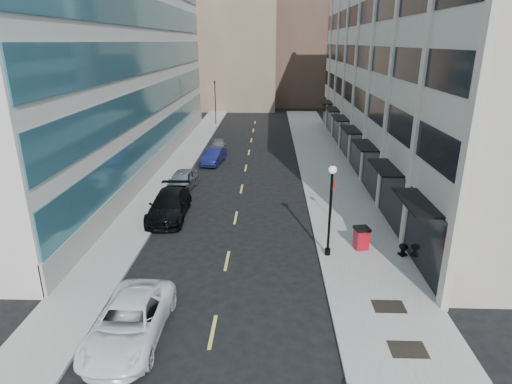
# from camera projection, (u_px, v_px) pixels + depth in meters

# --- Properties ---
(ground) EXTENTS (160.00, 160.00, 0.00)m
(ground) POSITION_uv_depth(u_px,v_px,m) (206.00, 367.00, 15.61)
(ground) COLOR black
(ground) RESTS_ON ground
(sidewalk_right) EXTENTS (5.00, 80.00, 0.15)m
(sidewalk_right) POSITION_uv_depth(u_px,v_px,m) (335.00, 189.00, 34.19)
(sidewalk_right) COLOR gray
(sidewalk_right) RESTS_ON ground
(sidewalk_left) EXTENTS (3.00, 80.00, 0.15)m
(sidewalk_left) POSITION_uv_depth(u_px,v_px,m) (162.00, 187.00, 34.64)
(sidewalk_left) COLOR gray
(sidewalk_left) RESTS_ON ground
(building_right) EXTENTS (15.30, 46.50, 18.25)m
(building_right) POSITION_uv_depth(u_px,v_px,m) (438.00, 68.00, 37.52)
(building_right) COLOR beige
(building_right) RESTS_ON ground
(building_left) EXTENTS (16.14, 46.00, 20.00)m
(building_left) POSITION_uv_depth(u_px,v_px,m) (68.00, 56.00, 38.24)
(building_left) COLOR silver
(building_left) RESTS_ON ground
(skyline_tan_near) EXTENTS (14.00, 18.00, 28.00)m
(skyline_tan_near) POSITION_uv_depth(u_px,v_px,m) (236.00, 25.00, 75.17)
(skyline_tan_near) COLOR #8B705B
(skyline_tan_near) RESTS_ON ground
(skyline_brown) EXTENTS (12.00, 16.00, 34.00)m
(skyline_brown) POSITION_uv_depth(u_px,v_px,m) (303.00, 8.00, 77.56)
(skyline_brown) COLOR brown
(skyline_brown) RESTS_ON ground
(skyline_tan_far) EXTENTS (12.00, 14.00, 22.00)m
(skyline_tan_far) POSITION_uv_depth(u_px,v_px,m) (190.00, 43.00, 85.91)
(skyline_tan_far) COLOR #8B705B
(skyline_tan_far) RESTS_ON ground
(skyline_stone) EXTENTS (10.00, 14.00, 20.00)m
(skyline_stone) POSITION_uv_depth(u_px,v_px,m) (362.00, 49.00, 73.91)
(skyline_stone) COLOR beige
(skyline_stone) RESTS_ON ground
(grate_mid) EXTENTS (1.40, 1.00, 0.01)m
(grate_mid) POSITION_uv_depth(u_px,v_px,m) (408.00, 349.00, 16.26)
(grate_mid) COLOR black
(grate_mid) RESTS_ON sidewalk_right
(grate_far) EXTENTS (1.40, 1.00, 0.01)m
(grate_far) POSITION_uv_depth(u_px,v_px,m) (389.00, 306.00, 18.90)
(grate_far) COLOR black
(grate_far) RESTS_ON sidewalk_right
(road_centerline) EXTENTS (0.15, 68.20, 0.01)m
(road_centerline) POSITION_uv_depth(u_px,v_px,m) (239.00, 202.00, 31.63)
(road_centerline) COLOR #D8CC4C
(road_centerline) RESTS_ON ground
(traffic_signal) EXTENTS (0.66, 0.66, 6.98)m
(traffic_signal) POSITION_uv_depth(u_px,v_px,m) (215.00, 84.00, 59.12)
(traffic_signal) COLOR black
(traffic_signal) RESTS_ON ground
(car_white_van) EXTENTS (2.70, 5.72, 1.58)m
(car_white_van) POSITION_uv_depth(u_px,v_px,m) (129.00, 322.00, 16.83)
(car_white_van) COLOR white
(car_white_van) RESTS_ON ground
(car_black_pickup) EXTENTS (2.60, 6.01, 1.72)m
(car_black_pickup) POSITION_uv_depth(u_px,v_px,m) (169.00, 205.00, 28.66)
(car_black_pickup) COLOR black
(car_black_pickup) RESTS_ON ground
(car_silver_sedan) EXTENTS (2.24, 4.72, 1.56)m
(car_silver_sedan) POSITION_uv_depth(u_px,v_px,m) (182.00, 180.00, 33.98)
(car_silver_sedan) COLOR gray
(car_silver_sedan) RESTS_ON ground
(car_blue_sedan) EXTENTS (2.17, 4.66, 1.48)m
(car_blue_sedan) POSITION_uv_depth(u_px,v_px,m) (214.00, 156.00, 41.33)
(car_blue_sedan) COLOR #151852
(car_blue_sedan) RESTS_ON ground
(car_grey_sedan) EXTENTS (2.02, 4.17, 1.37)m
(car_grey_sedan) POSITION_uv_depth(u_px,v_px,m) (219.00, 146.00, 45.69)
(car_grey_sedan) COLOR slate
(car_grey_sedan) RESTS_ON ground
(trash_bin) EXTENTS (0.93, 0.97, 1.30)m
(trash_bin) POSITION_uv_depth(u_px,v_px,m) (361.00, 237.00, 23.96)
(trash_bin) COLOR #AC0B1B
(trash_bin) RESTS_ON sidewalk_right
(lamppost) EXTENTS (0.43, 0.43, 5.19)m
(lamppost) POSITION_uv_depth(u_px,v_px,m) (331.00, 203.00, 22.50)
(lamppost) COLOR black
(lamppost) RESTS_ON sidewalk_right
(sign_post) EXTENTS (0.31, 0.09, 2.62)m
(sign_post) POSITION_uv_depth(u_px,v_px,m) (333.00, 193.00, 27.99)
(sign_post) COLOR slate
(sign_post) RESTS_ON sidewalk_right
(urn_planter) EXTENTS (0.50, 0.50, 0.69)m
(urn_planter) POSITION_uv_depth(u_px,v_px,m) (403.00, 248.00, 23.30)
(urn_planter) COLOR black
(urn_planter) RESTS_ON sidewalk_right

